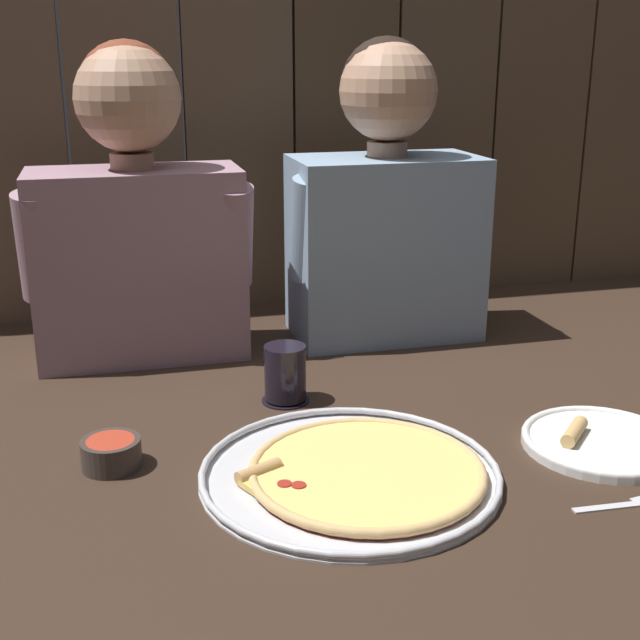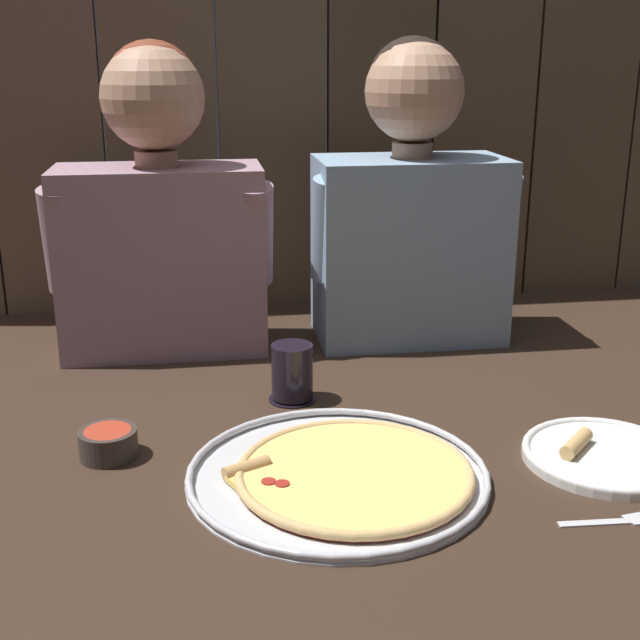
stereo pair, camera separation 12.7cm
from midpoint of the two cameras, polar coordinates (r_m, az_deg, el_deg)
name	(u,v)px [view 2 (the right image)]	position (r m, az deg, el deg)	size (l,w,h in m)	color
ground_plane	(330,457)	(1.25, 3.62, -9.37)	(3.20, 3.20, 0.00)	#332319
pizza_tray	(345,473)	(1.18, 4.83, -10.46)	(0.42, 0.42, 0.03)	silver
dinner_plate	(604,455)	(1.32, 21.50, -8.62)	(0.24, 0.24, 0.03)	white
drinking_glass	(292,373)	(1.42, 0.65, -3.69)	(0.08, 0.08, 0.10)	black
dipping_bowl	(108,442)	(1.26, -11.46, -8.21)	(0.09, 0.09, 0.04)	#3D332D
table_fork	(614,521)	(1.17, 22.47, -12.65)	(0.13, 0.02, 0.01)	silver
diner_left	(159,210)	(1.63, -8.73, 7.43)	(0.43, 0.20, 0.59)	gray
diner_right	(411,204)	(1.70, 8.35, 7.83)	(0.41, 0.21, 0.60)	#849EB7
wooden_backdrop_wall	(271,39)	(1.90, -1.37, 18.60)	(2.19, 0.03, 1.19)	brown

